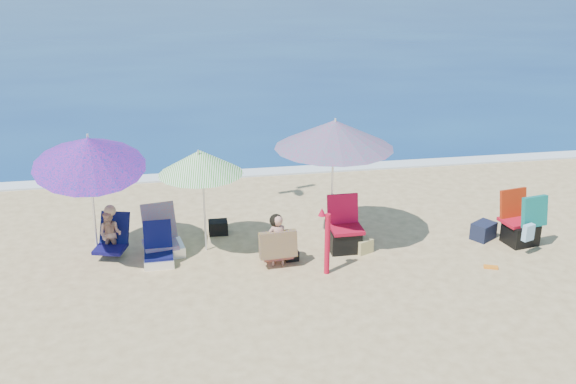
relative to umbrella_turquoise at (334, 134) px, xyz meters
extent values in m
plane|color=#D8BC84|center=(-0.50, -1.15, -2.02)|extent=(120.00, 120.00, 0.00)
cube|color=navy|center=(-0.50, 43.85, -2.07)|extent=(120.00, 80.00, 0.12)
cube|color=white|center=(-0.50, 3.95, -2.00)|extent=(120.00, 0.50, 0.04)
cylinder|color=white|center=(-0.01, 0.02, -0.97)|extent=(0.04, 0.04, 2.10)
cone|color=#CA1B63|center=(0.00, 0.00, 0.00)|extent=(2.16, 2.16, 0.47)
cylinder|color=white|center=(0.01, -0.02, 0.21)|extent=(0.03, 0.03, 0.13)
cylinder|color=white|center=(-2.19, 0.14, -1.16)|extent=(0.04, 0.04, 1.71)
cone|color=#289B17|center=(-2.22, 0.06, -0.38)|extent=(1.58, 1.58, 0.40)
cylinder|color=silver|center=(-2.25, -0.01, -0.20)|extent=(0.03, 0.03, 0.11)
cylinder|color=white|center=(-3.98, 0.04, -1.01)|extent=(0.16, 0.52, 1.96)
cone|color=#AB1896|center=(-3.93, -0.13, -0.06)|extent=(2.10, 2.16, 0.91)
cylinder|color=silver|center=(-3.93, -0.11, 0.16)|extent=(0.05, 0.07, 0.14)
cylinder|color=red|center=(-0.32, -1.03, -1.50)|extent=(0.09, 0.09, 1.03)
cone|color=#B50C2B|center=(-0.42, -1.03, -0.94)|extent=(0.13, 0.13, 0.13)
cube|color=#0B0E3F|center=(-2.99, -0.26, -1.85)|extent=(0.47, 0.42, 0.06)
cube|color=#0D104C|center=(-2.99, -0.03, -1.60)|extent=(0.47, 0.28, 0.49)
cube|color=white|center=(-2.99, -0.28, -1.94)|extent=(0.49, 0.44, 0.15)
cube|color=#C64656|center=(-2.96, 0.06, -1.81)|extent=(0.64, 0.59, 0.07)
cube|color=#C64745|center=(-2.97, 0.37, -1.51)|extent=(0.61, 0.42, 0.60)
cube|color=white|center=(-2.88, 0.10, -1.93)|extent=(0.67, 0.61, 0.18)
cube|color=#A20B25|center=(0.19, -0.28, -1.61)|extent=(0.54, 0.49, 0.06)
cube|color=#C00D37|center=(0.17, -0.04, -1.34)|extent=(0.54, 0.16, 0.54)
cube|color=black|center=(0.16, -0.26, -1.83)|extent=(0.52, 0.47, 0.38)
cube|color=#B70D21|center=(3.24, -0.45, -1.62)|extent=(0.61, 0.56, 0.06)
cube|color=#A4260B|center=(3.23, -0.27, -1.36)|extent=(0.55, 0.24, 0.53)
cube|color=black|center=(3.29, -0.53, -1.83)|extent=(0.59, 0.54, 0.38)
cube|color=#0A8769|center=(3.35, -0.77, -1.31)|extent=(0.50, 0.25, 0.54)
cube|color=#94C6ED|center=(3.16, -0.98, -1.59)|extent=(0.23, 0.16, 0.28)
imported|color=tan|center=(-1.06, -0.62, -1.57)|extent=(0.34, 0.24, 0.89)
cube|color=#3B0E63|center=(-1.07, -0.54, -1.84)|extent=(0.53, 0.47, 0.06)
cube|color=#2D0F69|center=(-1.06, -0.70, -1.60)|extent=(0.63, 0.27, 0.45)
sphere|color=black|center=(-1.07, -0.58, -1.23)|extent=(0.22, 0.22, 0.22)
imported|color=tan|center=(-3.77, 0.17, -1.61)|extent=(0.46, 0.40, 0.81)
cube|color=#0F0C46|center=(-3.79, 0.10, -1.84)|extent=(0.59, 0.55, 0.06)
cube|color=#0C1043|center=(-3.71, 0.37, -1.57)|extent=(0.55, 0.41, 0.53)
sphere|color=tan|center=(-3.75, 0.24, -1.21)|extent=(0.20, 0.20, 0.20)
cube|color=black|center=(-1.94, 0.78, -1.89)|extent=(0.34, 0.25, 0.25)
cube|color=tan|center=(0.47, -0.40, -1.90)|extent=(0.35, 0.31, 0.25)
cube|color=#171C32|center=(2.74, -0.23, -1.86)|extent=(0.51, 0.48, 0.31)
cube|color=black|center=(-0.80, -0.49, -1.93)|extent=(0.24, 0.17, 0.17)
cube|color=orange|center=(2.37, -1.31, -2.00)|extent=(0.25, 0.18, 0.03)
camera|label=1|loc=(-2.52, -10.18, 3.02)|focal=40.88mm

